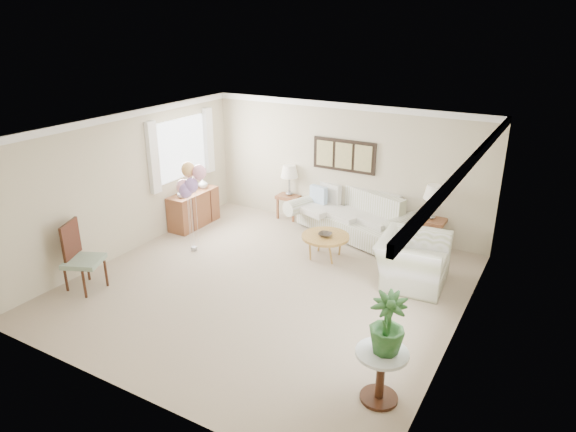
% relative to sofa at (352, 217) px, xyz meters
% --- Properties ---
extents(ground_plane, '(6.00, 6.00, 0.00)m').
position_rel_sofa_xyz_m(ground_plane, '(-0.33, -2.74, -0.36)').
color(ground_plane, tan).
extents(room_shell, '(6.04, 6.04, 2.60)m').
position_rel_sofa_xyz_m(room_shell, '(-0.44, -2.65, 1.27)').
color(room_shell, '#BDB395').
rests_on(room_shell, ground).
extents(wall_art_triptych, '(1.35, 0.06, 0.65)m').
position_rel_sofa_xyz_m(wall_art_triptych, '(-0.33, 0.22, 1.19)').
color(wall_art_triptych, black).
rests_on(wall_art_triptych, ground).
extents(sofa, '(2.76, 1.62, 0.92)m').
position_rel_sofa_xyz_m(sofa, '(0.00, 0.00, 0.00)').
color(sofa, silver).
rests_on(sofa, ground).
extents(end_table_left, '(0.49, 0.44, 0.53)m').
position_rel_sofa_xyz_m(end_table_left, '(-1.55, 0.15, 0.08)').
color(end_table_left, brown).
rests_on(end_table_left, ground).
extents(end_table_right, '(0.56, 0.51, 0.61)m').
position_rel_sofa_xyz_m(end_table_right, '(1.56, 0.09, 0.15)').
color(end_table_right, brown).
rests_on(end_table_right, ground).
extents(lamp_left, '(0.38, 0.38, 0.67)m').
position_rel_sofa_xyz_m(lamp_left, '(-1.55, 0.15, 0.68)').
color(lamp_left, gray).
rests_on(lamp_left, end_table_left).
extents(lamp_right, '(0.37, 0.37, 0.66)m').
position_rel_sofa_xyz_m(lamp_right, '(1.56, 0.09, 0.75)').
color(lamp_right, gray).
rests_on(lamp_right, end_table_right).
extents(coffee_table, '(0.88, 0.88, 0.44)m').
position_rel_sofa_xyz_m(coffee_table, '(0.02, -1.29, 0.05)').
color(coffee_table, '#AB7E40').
rests_on(coffee_table, ground).
extents(decor_bowl, '(0.27, 0.27, 0.06)m').
position_rel_sofa_xyz_m(decor_bowl, '(0.03, -1.33, 0.11)').
color(decor_bowl, '#322A22').
rests_on(decor_bowl, coffee_table).
extents(armchair, '(1.17, 1.31, 0.80)m').
position_rel_sofa_xyz_m(armchair, '(1.68, -1.43, 0.04)').
color(armchair, silver).
rests_on(armchair, ground).
extents(side_table, '(0.61, 0.61, 0.66)m').
position_rel_sofa_xyz_m(side_table, '(2.22, -4.38, 0.13)').
color(side_table, silver).
rests_on(side_table, ground).
extents(potted_plant, '(0.47, 0.47, 0.72)m').
position_rel_sofa_xyz_m(potted_plant, '(2.24, -4.36, 0.66)').
color(potted_plant, '#1A501C').
rests_on(potted_plant, side_table).
extents(accent_chair, '(0.73, 0.72, 1.12)m').
position_rel_sofa_xyz_m(accent_chair, '(-2.93, -4.27, 0.22)').
color(accent_chair, gray).
rests_on(accent_chair, ground).
extents(credenza, '(0.46, 1.20, 0.74)m').
position_rel_sofa_xyz_m(credenza, '(-3.09, -1.24, 0.01)').
color(credenza, brown).
rests_on(credenza, ground).
extents(vase_white, '(0.23, 0.23, 0.18)m').
position_rel_sofa_xyz_m(vase_white, '(-3.07, -1.61, 0.47)').
color(vase_white, silver).
rests_on(vase_white, credenza).
extents(vase_sage, '(0.21, 0.21, 0.21)m').
position_rel_sofa_xyz_m(vase_sage, '(-3.07, -0.91, 0.48)').
color(vase_sage, silver).
rests_on(vase_sage, credenza).
extents(balloon_cluster, '(0.52, 0.43, 1.73)m').
position_rel_sofa_xyz_m(balloon_cluster, '(-2.27, -2.25, 1.02)').
color(balloon_cluster, gray).
rests_on(balloon_cluster, ground).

